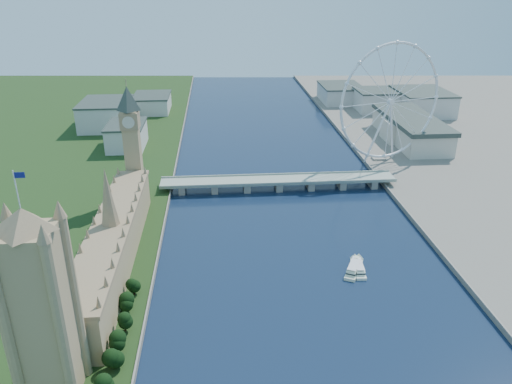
{
  "coord_description": "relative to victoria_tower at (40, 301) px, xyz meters",
  "views": [
    {
      "loc": [
        -55.67,
        -131.66,
        183.24
      ],
      "look_at": [
        -28.41,
        210.0,
        35.86
      ],
      "focal_mm": 35.0,
      "sensor_mm": 36.0,
      "label": 1
    }
  ],
  "objects": [
    {
      "name": "tour_boat_far",
      "position": [
        168.52,
        97.02,
        -54.49
      ],
      "size": [
        20.5,
        30.42,
        6.67
      ],
      "primitive_type": null,
      "rotation": [
        0.0,
        0.0,
        -0.47
      ],
      "color": "silver",
      "rests_on": "ground"
    },
    {
      "name": "parliament_range",
      "position": [
        7.0,
        115.0,
        -36.01
      ],
      "size": [
        24.0,
        200.0,
        70.0
      ],
      "color": "tan",
      "rests_on": "ground"
    },
    {
      "name": "county_hall",
      "position": [
        310.0,
        375.0,
        -54.49
      ],
      "size": [
        54.0,
        144.0,
        35.0
      ],
      "primitive_type": null,
      "color": "beige",
      "rests_on": "ground"
    },
    {
      "name": "london_eye",
      "position": [
        254.98,
        300.08,
        13.03
      ],
      "size": [
        113.6,
        39.12,
        124.3
      ],
      "color": "silver",
      "rests_on": "ground"
    },
    {
      "name": "victoria_tower",
      "position": [
        0.0,
        0.0,
        0.0
      ],
      "size": [
        28.16,
        28.16,
        112.0
      ],
      "color": "tan",
      "rests_on": "ground"
    },
    {
      "name": "big_ben",
      "position": [
        7.0,
        223.0,
        12.08
      ],
      "size": [
        20.02,
        20.02,
        110.0
      ],
      "color": "tan",
      "rests_on": "ground"
    },
    {
      "name": "westminster_bridge",
      "position": [
        135.0,
        245.0,
        -47.86
      ],
      "size": [
        220.0,
        22.0,
        9.5
      ],
      "color": "gray",
      "rests_on": "ground"
    },
    {
      "name": "city_skyline",
      "position": [
        174.22,
        505.08,
        -37.53
      ],
      "size": [
        505.0,
        280.0,
        32.0
      ],
      "color": "beige",
      "rests_on": "ground"
    },
    {
      "name": "tour_boat_near",
      "position": [
        171.86,
        97.36,
        -54.49
      ],
      "size": [
        9.39,
        28.24,
        6.11
      ],
      "primitive_type": null,
      "rotation": [
        0.0,
        0.0,
        -0.09
      ],
      "color": "white",
      "rests_on": "ground"
    }
  ]
}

